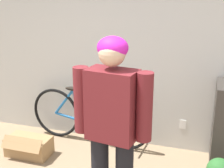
# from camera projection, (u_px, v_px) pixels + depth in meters

# --- Properties ---
(wall_back) EXTENTS (8.00, 0.07, 2.60)m
(wall_back) POSITION_uv_depth(u_px,v_px,m) (143.00, 48.00, 3.85)
(wall_back) COLOR silver
(wall_back) RESTS_ON ground_plane
(person) EXTENTS (0.67, 0.29, 1.67)m
(person) POSITION_uv_depth(u_px,v_px,m) (112.00, 119.00, 2.59)
(person) COLOR black
(person) RESTS_ON ground_plane
(bicycle) EXTENTS (1.71, 0.46, 0.77)m
(bicycle) POSITION_uv_depth(u_px,v_px,m) (89.00, 117.00, 4.12)
(bicycle) COLOR black
(bicycle) RESTS_ON ground_plane
(cardboard_box) EXTENTS (0.54, 0.36, 0.29)m
(cardboard_box) POSITION_uv_depth(u_px,v_px,m) (29.00, 146.00, 3.89)
(cardboard_box) COLOR #A87F51
(cardboard_box) RESTS_ON ground_plane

